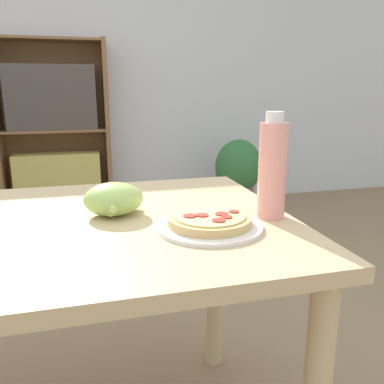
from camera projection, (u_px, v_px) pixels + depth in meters
The scene contains 7 objects.
wall_back at pixel (72, 60), 3.42m from camera, with size 8.00×0.05×2.60m.
dining_table at pixel (53, 263), 1.02m from camera, with size 1.21×0.82×0.75m.
pizza_on_plate at pixel (209, 222), 0.96m from camera, with size 0.25×0.25×0.04m.
grape_bunch at pixel (114, 199), 1.06m from camera, with size 0.15×0.15×0.09m.
drink_bottle at pixel (272, 169), 1.02m from camera, with size 0.07×0.07×0.27m.
bookshelf at pixel (55, 138), 3.37m from camera, with size 0.89×0.29×1.46m.
potted_plant_floor at pixel (238, 173), 3.59m from camera, with size 0.42×0.35×0.64m.
Camera 1 is at (0.04, -1.11, 1.07)m, focal length 38.00 mm.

